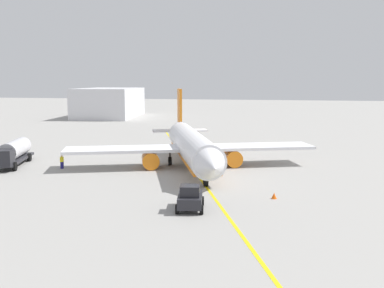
{
  "coord_description": "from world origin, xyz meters",
  "views": [
    {
      "loc": [
        52.89,
        11.04,
        10.83
      ],
      "look_at": [
        0.0,
        0.0,
        3.0
      ],
      "focal_mm": 40.9,
      "sensor_mm": 36.0,
      "label": 1
    }
  ],
  "objects_px": {
    "pushback_tug": "(190,198)",
    "safety_cone_nose": "(274,196)",
    "airplane": "(191,146)",
    "refueling_worker": "(62,162)",
    "fuel_tanker": "(13,152)"
  },
  "relations": [
    {
      "from": "pushback_tug",
      "to": "safety_cone_nose",
      "type": "relative_size",
      "value": 6.88
    },
    {
      "from": "airplane",
      "to": "refueling_worker",
      "type": "bearing_deg",
      "value": -74.57
    },
    {
      "from": "fuel_tanker",
      "to": "safety_cone_nose",
      "type": "distance_m",
      "value": 34.68
    },
    {
      "from": "fuel_tanker",
      "to": "refueling_worker",
      "type": "bearing_deg",
      "value": 85.88
    },
    {
      "from": "safety_cone_nose",
      "to": "pushback_tug",
      "type": "bearing_deg",
      "value": -53.85
    },
    {
      "from": "fuel_tanker",
      "to": "safety_cone_nose",
      "type": "bearing_deg",
      "value": 74.1
    },
    {
      "from": "fuel_tanker",
      "to": "pushback_tug",
      "type": "xyz_separation_m",
      "value": [
        14.53,
        26.44,
        -0.72
      ]
    },
    {
      "from": "pushback_tug",
      "to": "safety_cone_nose",
      "type": "distance_m",
      "value": 8.57
    },
    {
      "from": "airplane",
      "to": "safety_cone_nose",
      "type": "distance_m",
      "value": 17.17
    },
    {
      "from": "fuel_tanker",
      "to": "refueling_worker",
      "type": "distance_m",
      "value": 7.19
    },
    {
      "from": "airplane",
      "to": "pushback_tug",
      "type": "xyz_separation_m",
      "value": [
        18.32,
        3.73,
        -1.62
      ]
    },
    {
      "from": "refueling_worker",
      "to": "pushback_tug",
      "type": "bearing_deg",
      "value": 54.04
    },
    {
      "from": "airplane",
      "to": "pushback_tug",
      "type": "bearing_deg",
      "value": 11.51
    },
    {
      "from": "fuel_tanker",
      "to": "pushback_tug",
      "type": "bearing_deg",
      "value": 61.21
    },
    {
      "from": "pushback_tug",
      "to": "refueling_worker",
      "type": "height_order",
      "value": "pushback_tug"
    }
  ]
}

